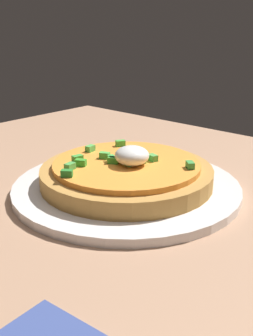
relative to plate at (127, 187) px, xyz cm
name	(u,v)px	position (x,y,z in cm)	size (l,w,h in cm)	color
dining_table	(99,245)	(-5.71, 10.48, -1.54)	(99.57, 89.91, 2.01)	tan
plate	(127,187)	(0.00, 0.00, 0.00)	(28.37, 28.37, 1.06)	white
pizza	(127,172)	(-0.03, 0.02, 1.96)	(21.42, 21.42, 5.11)	#BE8840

